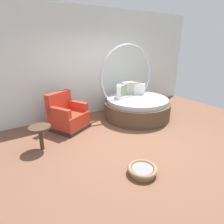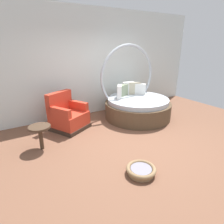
% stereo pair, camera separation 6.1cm
% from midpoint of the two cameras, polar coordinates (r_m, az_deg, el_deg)
% --- Properties ---
extents(ground_plane, '(8.00, 8.00, 0.02)m').
position_cam_midpoint_polar(ground_plane, '(4.38, 6.75, -8.87)').
color(ground_plane, brown).
extents(back_wall, '(8.00, 0.12, 3.07)m').
position_cam_midpoint_polar(back_wall, '(5.82, -7.02, 14.35)').
color(back_wall, silver).
rests_on(back_wall, ground_plane).
extents(round_daybed, '(1.93, 1.93, 2.10)m').
position_cam_midpoint_polar(round_daybed, '(5.68, 7.63, 2.50)').
color(round_daybed, brown).
rests_on(round_daybed, ground_plane).
extents(red_armchair, '(1.08, 1.08, 0.94)m').
position_cam_midpoint_polar(red_armchair, '(4.98, -12.91, -1.27)').
color(red_armchair, '#38281E').
rests_on(red_armchair, ground_plane).
extents(pet_basket, '(0.51, 0.51, 0.13)m').
position_cam_midpoint_polar(pet_basket, '(3.38, 9.29, -16.97)').
color(pet_basket, '#8E704C').
rests_on(pet_basket, ground_plane).
extents(side_table, '(0.44, 0.44, 0.52)m').
position_cam_midpoint_polar(side_table, '(4.13, -20.57, -5.20)').
color(side_table, '#473323').
rests_on(side_table, ground_plane).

